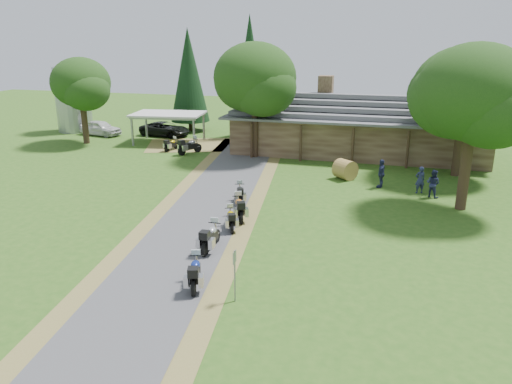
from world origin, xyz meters
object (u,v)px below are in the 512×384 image
(car_white_sedan, at_px, (100,126))
(motorcycle_row_d, at_px, (239,207))
(motorcycle_row_a, at_px, (195,271))
(motorcycle_row_b, at_px, (211,236))
(motorcycle_carport_b, at_px, (190,145))
(silo, at_px, (73,97))
(hay_bale, at_px, (345,169))
(lodge, at_px, (359,123))
(car_dark_suv, at_px, (165,125))
(motorcycle_row_c, at_px, (231,218))
(motorcycle_carport_a, at_px, (172,144))
(motorcycle_row_e, at_px, (240,193))
(carport, at_px, (169,128))

(car_white_sedan, height_order, motorcycle_row_d, car_white_sedan)
(motorcycle_row_a, bearing_deg, motorcycle_row_d, -12.72)
(motorcycle_row_b, height_order, motorcycle_carport_b, motorcycle_carport_b)
(silo, relative_size, hay_bale, 5.22)
(lodge, xyz_separation_m, motorcycle_row_b, (-4.70, -22.40, -1.78))
(car_white_sedan, relative_size, motorcycle_row_d, 2.80)
(car_dark_suv, xyz_separation_m, motorcycle_row_c, (14.14, -21.78, -0.46))
(motorcycle_row_a, xyz_separation_m, motorcycle_carport_a, (-11.34, 22.17, -0.08))
(lodge, bearing_deg, silo, 175.79)
(car_dark_suv, relative_size, motorcycle_carport_a, 3.27)
(motorcycle_carport_b, bearing_deg, motorcycle_row_a, -127.11)
(motorcycle_row_a, bearing_deg, motorcycle_carport_a, 9.61)
(motorcycle_row_c, relative_size, motorcycle_row_e, 0.95)
(silo, height_order, car_dark_suv, silo)
(motorcycle_row_a, bearing_deg, car_dark_suv, 10.32)
(car_dark_suv, height_order, motorcycle_row_b, car_dark_suv)
(motorcycle_row_d, distance_m, motorcycle_row_e, 2.72)
(car_white_sedan, distance_m, motorcycle_row_e, 25.49)
(motorcycle_row_d, height_order, motorcycle_carport_a, motorcycle_row_d)
(car_white_sedan, distance_m, motorcycle_carport_a, 10.66)
(hay_bale, bearing_deg, motorcycle_row_a, -102.96)
(motorcycle_row_a, relative_size, hay_bale, 1.41)
(silo, relative_size, carport, 1.12)
(motorcycle_row_b, height_order, motorcycle_row_d, motorcycle_row_d)
(carport, bearing_deg, motorcycle_row_a, -70.40)
(motorcycle_row_e, bearing_deg, motorcycle_carport_a, 20.46)
(silo, relative_size, motorcycle_row_b, 3.58)
(carport, height_order, hay_bale, carport)
(car_white_sedan, distance_m, hay_bale, 26.71)
(lodge, xyz_separation_m, hay_bale, (-0.08, -8.75, -1.78))
(motorcycle_row_c, relative_size, motorcycle_carport_b, 0.80)
(lodge, distance_m, motorcycle_carport_a, 15.92)
(motorcycle_row_c, bearing_deg, car_dark_suv, 9.80)
(car_dark_suv, xyz_separation_m, motorcycle_carport_a, (3.42, -5.82, -0.47))
(carport, bearing_deg, car_white_sedan, 162.68)
(car_dark_suv, bearing_deg, motorcycle_row_e, -134.84)
(motorcycle_row_d, height_order, motorcycle_carport_b, motorcycle_carport_b)
(lodge, distance_m, motorcycle_row_c, 20.31)
(car_white_sedan, bearing_deg, carport, -89.21)
(car_white_sedan, distance_m, motorcycle_row_b, 30.79)
(carport, distance_m, motorcycle_row_b, 24.96)
(motorcycle_row_c, xyz_separation_m, motorcycle_carport_b, (-8.71, 15.20, 0.14))
(motorcycle_row_c, distance_m, motorcycle_carport_a, 19.23)
(lodge, distance_m, motorcycle_row_e, 16.62)
(motorcycle_carport_a, distance_m, hay_bale, 16.09)
(lodge, distance_m, car_dark_suv, 18.95)
(silo, relative_size, motorcycle_row_a, 3.70)
(silo, relative_size, car_white_sedan, 1.26)
(lodge, height_order, hay_bale, lodge)
(lodge, relative_size, motorcycle_row_d, 10.79)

